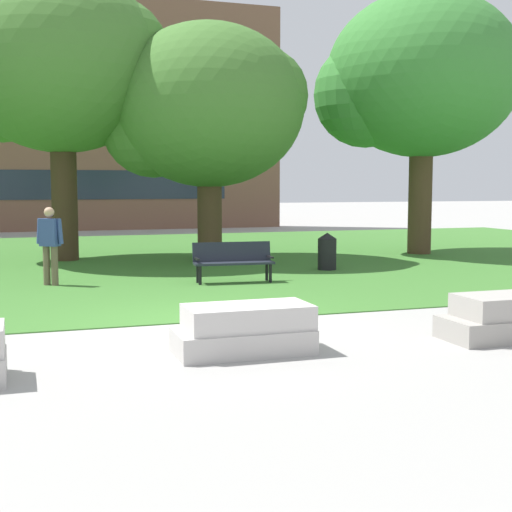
{
  "coord_description": "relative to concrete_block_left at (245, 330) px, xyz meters",
  "views": [
    {
      "loc": [
        -2.71,
        -11.01,
        2.22
      ],
      "look_at": [
        0.5,
        -1.4,
        1.2
      ],
      "focal_mm": 50.0,
      "sensor_mm": 36.0,
      "label": 1
    }
  ],
  "objects": [
    {
      "name": "person_bystander_near_lawn",
      "position": [
        -2.16,
        7.28,
        0.68
      ],
      "size": [
        0.6,
        0.43,
        1.71
      ],
      "color": "brown",
      "rests_on": "grass_lawn"
    },
    {
      "name": "tree_near_right",
      "position": [
        -1.59,
        12.58,
        5.26
      ],
      "size": [
        6.25,
        5.96,
        8.16
      ],
      "color": "#42301E",
      "rests_on": "grass_lawn"
    },
    {
      "name": "tree_far_right",
      "position": [
        2.45,
        11.42,
        4.1
      ],
      "size": [
        5.8,
        5.53,
        6.81
      ],
      "color": "#4C3823",
      "rests_on": "grass_lawn"
    },
    {
      "name": "trash_bin",
      "position": [
        4.75,
        7.98,
        0.2
      ],
      "size": [
        0.49,
        0.49,
        0.96
      ],
      "color": "black",
      "rests_on": "grass_lawn"
    },
    {
      "name": "tree_near_left",
      "position": [
        9.27,
        11.09,
        5.24
      ],
      "size": [
        6.32,
        6.02,
        8.17
      ],
      "color": "#4C3823",
      "rests_on": "grass_lawn"
    },
    {
      "name": "ground_plane",
      "position": [
        -0.08,
        2.19,
        -0.31
      ],
      "size": [
        140.0,
        140.0,
        0.0
      ],
      "primitive_type": "plane",
      "color": "#A3A09B"
    },
    {
      "name": "concrete_block_right",
      "position": [
        3.89,
        -0.35,
        0.0
      ],
      "size": [
        1.89,
        0.9,
        0.64
      ],
      "color": "#9E9991",
      "rests_on": "ground"
    },
    {
      "name": "grass_lawn",
      "position": [
        -0.08,
        12.19,
        -0.3
      ],
      "size": [
        40.0,
        20.0,
        0.02
      ],
      "primitive_type": "cube",
      "color": "#3D752D",
      "rests_on": "ground"
    },
    {
      "name": "park_bench_near_left",
      "position": [
        1.77,
        6.48,
        0.23
      ],
      "size": [
        1.84,
        0.67,
        0.9
      ],
      "color": "#1E232D",
      "rests_on": "grass_lawn"
    },
    {
      "name": "building_facade_distant",
      "position": [
        -1.83,
        26.69,
        5.3
      ],
      "size": [
        24.05,
        1.03,
        11.23
      ],
      "color": "brown",
      "rests_on": "ground"
    },
    {
      "name": "concrete_block_left",
      "position": [
        0.0,
        0.0,
        0.0
      ],
      "size": [
        1.8,
        0.9,
        0.64
      ],
      "color": "#BCB7B2",
      "rests_on": "ground"
    }
  ]
}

